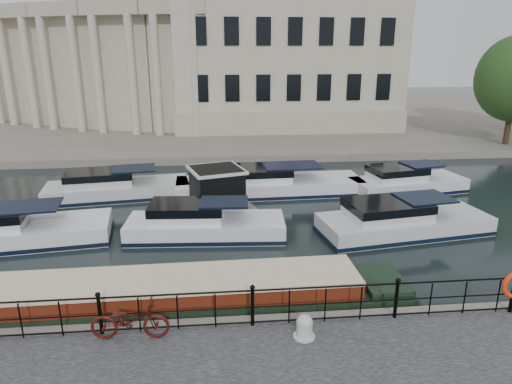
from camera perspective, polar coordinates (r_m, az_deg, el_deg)
ground_plane at (r=15.14m, az=-1.20°, el=-13.27°), size 160.00×160.00×0.00m
far_bank at (r=52.51m, az=-4.44°, el=9.32°), size 120.00×42.00×0.55m
railing at (r=12.60m, az=-0.44°, el=-13.81°), size 24.14×0.14×1.22m
civic_building at (r=47.68m, az=-5.77°, el=16.61°), size 53.55×31.84×16.85m
bicycle at (r=12.59m, az=-15.49°, el=-15.19°), size 2.05×0.80×1.06m
mooring_bollard at (r=12.39m, az=6.08°, el=-16.41°), size 0.58×0.58×0.65m
narrowboat at (r=14.61m, az=-14.35°, el=-13.45°), size 16.72×2.52×1.61m
harbour_hut at (r=22.80m, az=-4.92°, el=0.13°), size 4.06×3.68×2.21m
cabin_cruisers at (r=22.49m, az=-3.08°, el=-1.65°), size 27.15×9.97×1.99m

